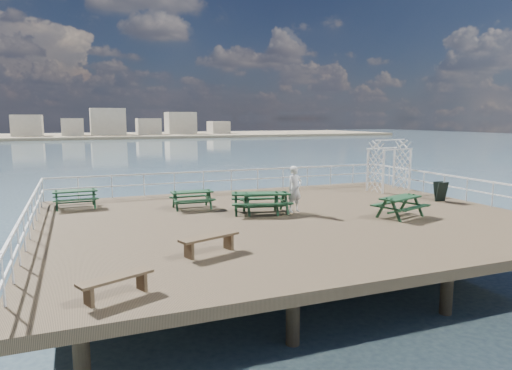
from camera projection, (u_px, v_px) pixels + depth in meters
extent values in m
cube|color=brown|center=(289.00, 221.00, 17.32)|extent=(18.00, 14.00, 0.30)
plane|color=#3D5566|center=(143.00, 167.00, 54.40)|extent=(300.00, 300.00, 0.00)
cube|color=tan|center=(150.00, 135.00, 147.23)|extent=(160.00, 40.00, 0.80)
cube|color=beige|center=(28.00, 125.00, 131.25)|extent=(8.00, 8.00, 6.00)
cube|color=beige|center=(73.00, 127.00, 135.68)|extent=(6.00, 8.00, 5.00)
cube|color=beige|center=(107.00, 122.00, 139.10)|extent=(10.00, 8.00, 8.00)
cube|color=beige|center=(148.00, 126.00, 143.68)|extent=(7.00, 8.00, 5.00)
cube|color=beige|center=(182.00, 123.00, 147.54)|extent=(9.00, 8.00, 7.00)
cube|color=beige|center=(220.00, 127.00, 152.48)|extent=(6.00, 8.00, 4.00)
cylinder|color=brown|center=(82.00, 358.00, 9.70)|extent=(0.36, 0.36, 2.10)
cylinder|color=brown|center=(78.00, 236.00, 19.83)|extent=(0.36, 0.36, 2.10)
cylinder|color=brown|center=(367.00, 210.00, 25.28)|extent=(0.36, 0.36, 2.10)
cube|color=silver|center=(231.00, 171.00, 23.45)|extent=(17.70, 0.07, 0.07)
cube|color=silver|center=(231.00, 180.00, 23.52)|extent=(17.70, 0.05, 0.05)
cylinder|color=silver|center=(43.00, 190.00, 20.30)|extent=(0.05, 0.05, 1.10)
cube|color=silver|center=(27.00, 206.00, 13.93)|extent=(0.07, 13.70, 0.07)
cube|color=silver|center=(29.00, 222.00, 14.00)|extent=(0.05, 13.70, 0.05)
cube|color=silver|center=(468.00, 178.00, 20.36)|extent=(0.07, 13.70, 0.07)
cube|color=silver|center=(467.00, 189.00, 20.43)|extent=(0.05, 13.70, 0.05)
cube|color=#12311C|center=(75.00, 191.00, 18.96)|extent=(1.76, 0.74, 0.06)
cube|color=#12311C|center=(75.00, 195.00, 19.53)|extent=(1.75, 0.31, 0.05)
cube|color=#12311C|center=(76.00, 200.00, 18.48)|extent=(1.75, 0.31, 0.05)
cube|color=#12311C|center=(57.00, 199.00, 18.72)|extent=(0.13, 1.40, 0.06)
cube|color=#12311C|center=(94.00, 197.00, 19.30)|extent=(0.13, 1.40, 0.06)
cube|color=#12311C|center=(57.00, 199.00, 18.99)|extent=(0.10, 0.50, 0.85)
cube|color=#12311C|center=(57.00, 202.00, 18.46)|extent=(0.10, 0.50, 0.85)
cube|color=#12311C|center=(93.00, 197.00, 19.57)|extent=(0.10, 0.50, 0.85)
cube|color=#12311C|center=(94.00, 199.00, 19.04)|extent=(0.10, 0.50, 0.85)
cube|color=#12311C|center=(76.00, 202.00, 19.03)|extent=(1.55, 0.14, 0.06)
cube|color=#12311C|center=(192.00, 192.00, 18.86)|extent=(1.70, 0.70, 0.06)
cube|color=#12311C|center=(189.00, 196.00, 19.42)|extent=(1.69, 0.28, 0.05)
cube|color=#12311C|center=(195.00, 201.00, 18.38)|extent=(1.69, 0.28, 0.05)
cube|color=#12311C|center=(175.00, 200.00, 18.66)|extent=(0.11, 1.36, 0.06)
cube|color=#12311C|center=(209.00, 198.00, 19.14)|extent=(0.11, 1.36, 0.06)
cube|color=#12311C|center=(174.00, 200.00, 18.93)|extent=(0.09, 0.49, 0.82)
cube|color=#12311C|center=(176.00, 202.00, 18.41)|extent=(0.09, 0.49, 0.82)
cube|color=#12311C|center=(207.00, 198.00, 19.41)|extent=(0.09, 0.49, 0.82)
cube|color=#12311C|center=(210.00, 200.00, 18.89)|extent=(0.09, 0.49, 0.82)
cube|color=#12311C|center=(192.00, 203.00, 18.93)|extent=(1.50, 0.11, 0.06)
cube|color=#12311C|center=(266.00, 194.00, 17.93)|extent=(1.93, 0.96, 0.06)
cube|color=#12311C|center=(262.00, 199.00, 18.56)|extent=(1.86, 0.51, 0.05)
cube|color=#12311C|center=(270.00, 204.00, 17.38)|extent=(1.86, 0.51, 0.05)
cube|color=#12311C|center=(247.00, 203.00, 17.79)|extent=(0.28, 1.48, 0.06)
cube|color=#12311C|center=(284.00, 201.00, 18.15)|extent=(0.28, 1.48, 0.06)
cube|color=#12311C|center=(245.00, 203.00, 18.09)|extent=(0.15, 0.54, 0.90)
cube|color=#12311C|center=(248.00, 206.00, 17.50)|extent=(0.15, 0.54, 0.90)
cube|color=#12311C|center=(282.00, 201.00, 18.45)|extent=(0.15, 0.54, 0.90)
cube|color=#12311C|center=(287.00, 204.00, 17.86)|extent=(0.15, 0.54, 0.90)
cube|color=#12311C|center=(266.00, 207.00, 18.00)|extent=(1.64, 0.30, 0.06)
cube|color=#12311C|center=(256.00, 194.00, 17.84)|extent=(2.05, 1.29, 0.06)
cube|color=#12311C|center=(255.00, 199.00, 18.52)|extent=(1.90, 0.83, 0.05)
cube|color=#12311C|center=(257.00, 204.00, 17.26)|extent=(1.90, 0.83, 0.05)
cube|color=#12311C|center=(236.00, 202.00, 17.84)|extent=(0.55, 1.49, 0.06)
cube|color=#12311C|center=(276.00, 202.00, 17.94)|extent=(0.55, 1.49, 0.06)
cube|color=#12311C|center=(236.00, 202.00, 18.16)|extent=(0.25, 0.55, 0.93)
cube|color=#12311C|center=(236.00, 205.00, 17.53)|extent=(0.25, 0.55, 0.93)
cube|color=#12311C|center=(275.00, 202.00, 18.27)|extent=(0.25, 0.55, 0.93)
cube|color=#12311C|center=(277.00, 204.00, 17.64)|extent=(0.25, 0.55, 0.93)
cube|color=#12311C|center=(256.00, 207.00, 17.92)|extent=(1.65, 0.60, 0.06)
cube|color=#12311C|center=(401.00, 198.00, 17.19)|extent=(1.94, 1.24, 0.06)
cube|color=#12311C|center=(387.00, 203.00, 17.69)|extent=(1.80, 0.81, 0.05)
cube|color=#12311C|center=(415.00, 208.00, 16.78)|extent=(1.80, 0.81, 0.05)
cube|color=#12311C|center=(389.00, 208.00, 16.76)|extent=(0.54, 1.41, 0.06)
cube|color=#12311C|center=(411.00, 203.00, 17.72)|extent=(0.54, 1.41, 0.06)
cube|color=#12311C|center=(382.00, 208.00, 16.99)|extent=(0.24, 0.52, 0.88)
cube|color=#12311C|center=(396.00, 211.00, 16.53)|extent=(0.24, 0.52, 0.88)
cube|color=#12311C|center=(404.00, 204.00, 17.95)|extent=(0.24, 0.52, 0.88)
cube|color=#12311C|center=(418.00, 206.00, 17.50)|extent=(0.24, 0.52, 0.88)
cube|color=#12311C|center=(400.00, 210.00, 17.26)|extent=(1.55, 0.59, 0.06)
cube|color=brown|center=(209.00, 237.00, 12.53)|extent=(1.81, 1.00, 0.07)
cube|color=brown|center=(189.00, 250.00, 12.13)|extent=(0.21, 0.38, 0.44)
cube|color=brown|center=(228.00, 242.00, 13.00)|extent=(0.21, 0.38, 0.44)
cube|color=brown|center=(116.00, 278.00, 9.44)|extent=(1.62, 0.99, 0.06)
cube|color=brown|center=(89.00, 296.00, 9.05)|extent=(0.21, 0.34, 0.40)
cube|color=brown|center=(142.00, 281.00, 9.90)|extent=(0.21, 0.34, 0.40)
cube|color=silver|center=(383.00, 172.00, 22.56)|extent=(0.09, 0.09, 2.13)
cube|color=silver|center=(368.00, 170.00, 23.46)|extent=(0.09, 0.09, 2.13)
cube|color=silver|center=(410.00, 170.00, 23.57)|extent=(0.09, 0.09, 2.13)
cube|color=silver|center=(394.00, 168.00, 24.46)|extent=(0.09, 0.09, 2.13)
cube|color=silver|center=(398.00, 149.00, 22.90)|extent=(2.11, 0.44, 0.07)
cube|color=silver|center=(382.00, 148.00, 23.80)|extent=(2.11, 0.44, 0.07)
cube|color=silver|center=(390.00, 140.00, 23.29)|extent=(2.11, 0.43, 0.06)
cube|color=black|center=(442.00, 192.00, 20.43)|extent=(0.55, 0.24, 0.90)
cube|color=black|center=(439.00, 191.00, 20.60)|extent=(0.55, 0.24, 0.90)
imported|color=white|center=(295.00, 189.00, 18.07)|extent=(0.76, 0.59, 1.85)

